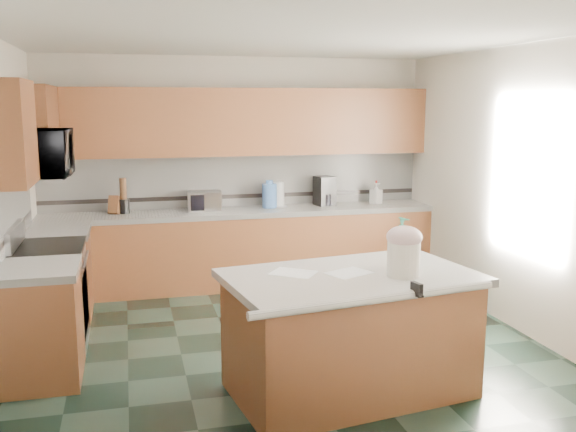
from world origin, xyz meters
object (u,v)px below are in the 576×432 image
object	(u,v)px
island_top	(351,278)
treat_jar	(404,259)
toaster_oven	(204,201)
coffee_maker	(325,191)
soap_bottle_island	(402,242)
island_base	(350,337)
knife_block	(114,205)

from	to	relation	value
island_top	treat_jar	world-z (taller)	treat_jar
toaster_oven	coffee_maker	xyz separation A→B (m)	(1.47, 0.03, 0.07)
treat_jar	soap_bottle_island	world-z (taller)	soap_bottle_island
island_base	treat_jar	distance (m)	0.72
island_base	coffee_maker	size ratio (longest dim) A/B	4.81
treat_jar	knife_block	distance (m)	3.84
island_top	toaster_oven	xyz separation A→B (m)	(-0.71, 3.09, 0.14)
soap_bottle_island	toaster_oven	size ratio (longest dim) A/B	0.97
treat_jar	soap_bottle_island	xyz separation A→B (m)	(0.11, 0.29, 0.06)
island_top	knife_block	xyz separation A→B (m)	(-1.72, 3.09, 0.13)
toaster_oven	coffee_maker	size ratio (longest dim) A/B	1.08
island_top	coffee_maker	xyz separation A→B (m)	(0.77, 3.12, 0.21)
island_base	toaster_oven	size ratio (longest dim) A/B	4.45
island_base	knife_block	world-z (taller)	knife_block
toaster_oven	coffee_maker	world-z (taller)	coffee_maker
island_base	knife_block	size ratio (longest dim) A/B	8.30
island_top	toaster_oven	world-z (taller)	toaster_oven
treat_jar	coffee_maker	distance (m)	3.29
soap_bottle_island	island_base	bearing A→B (deg)	178.46
island_top	coffee_maker	world-z (taller)	coffee_maker
soap_bottle_island	treat_jar	bearing A→B (deg)	-129.85
island_top	knife_block	size ratio (longest dim) A/B	8.79
island_base	toaster_oven	distance (m)	3.22
treat_jar	soap_bottle_island	distance (m)	0.31
treat_jar	coffee_maker	world-z (taller)	coffee_maker
toaster_oven	treat_jar	bearing A→B (deg)	-67.52
toaster_oven	coffee_maker	distance (m)	1.48
island_top	treat_jar	distance (m)	0.41
island_base	knife_block	xyz separation A→B (m)	(-1.72, 3.09, 0.59)
treat_jar	soap_bottle_island	size ratio (longest dim) A/B	0.67
treat_jar	knife_block	size ratio (longest dim) A/B	1.21
island_base	soap_bottle_island	xyz separation A→B (m)	(0.46, 0.14, 0.68)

